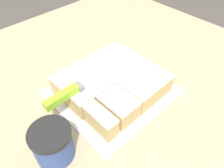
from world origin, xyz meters
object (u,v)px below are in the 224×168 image
Objects in this scene: cake_board at (112,92)px; coffee_cup at (53,143)px; cake at (112,83)px; knife at (76,88)px.

coffee_cup reaches higher than cake_board.
cake_board is 0.03m from cake.
coffee_cup is (-0.24, -0.06, 0.04)m from cake_board.
coffee_cup reaches higher than cake.
cake reaches higher than cake_board.
knife is (-0.11, 0.03, 0.07)m from cake_board.
knife is at bearing 31.90° from coffee_cup.
coffee_cup is at bearing -149.49° from knife.
knife is at bearing 167.91° from cake.
cake_board is at bearing 12.86° from coffee_cup.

